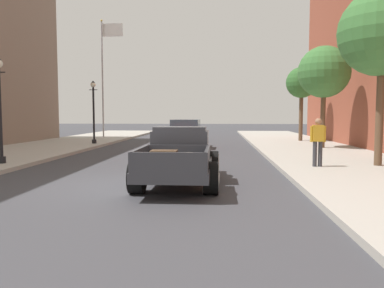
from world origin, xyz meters
The scene contains 10 objects.
ground_plane centered at (0.00, 0.00, 0.00)m, with size 140.00×140.00×0.00m, color #3D3D42.
hotrod_truck_gunmetal centered at (1.35, 0.46, 0.75)m, with size 2.21×4.95×1.58m.
car_background_red centered at (0.58, 11.39, 0.77)m, with size 1.93×4.33×1.65m.
pedestrian_sidewalk_right centered at (5.81, 3.03, 1.09)m, with size 0.53×0.22×1.65m.
street_lamp_near centered at (-5.47, 3.15, 2.39)m, with size 0.50×0.32×3.85m.
street_lamp_far centered at (-5.24, 12.86, 2.39)m, with size 0.50×0.32×3.85m.
flagpole centered at (-6.48, 19.59, 5.77)m, with size 1.74×0.16×9.16m.
street_tree_nearest centered at (8.00, 3.46, 4.70)m, with size 2.98×2.98×6.06m.
street_tree_second centered at (8.01, 10.72, 4.16)m, with size 2.74×2.74×5.40m.
street_tree_third centered at (8.01, 16.24, 4.04)m, with size 2.09×2.09×4.98m.
Camera 1 is at (2.43, -10.21, 1.92)m, focal length 35.77 mm.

